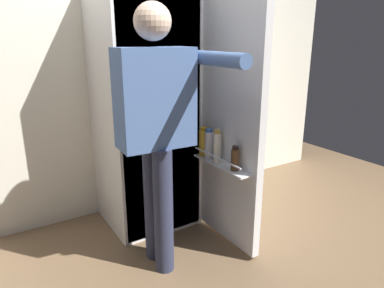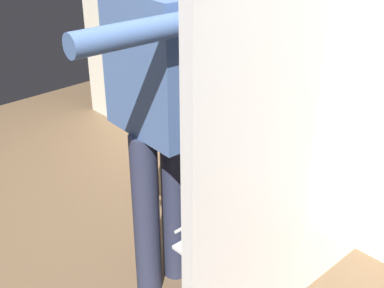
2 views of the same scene
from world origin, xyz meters
TOP-DOWN VIEW (x-y plane):
  - ground_plane at (0.00, 0.00)m, footprint 5.64×5.64m
  - kitchen_wall at (0.00, 0.92)m, footprint 4.40×0.10m
  - refrigerator at (0.03, 0.51)m, footprint 0.70×1.23m
  - person at (-0.18, -0.03)m, footprint 0.54×0.76m

SIDE VIEW (x-z plane):
  - ground_plane at x=0.00m, z-range 0.00..0.00m
  - refrigerator at x=0.03m, z-range 0.00..1.79m
  - person at x=-0.18m, z-range 0.16..1.78m
  - kitchen_wall at x=0.00m, z-range 0.00..2.66m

